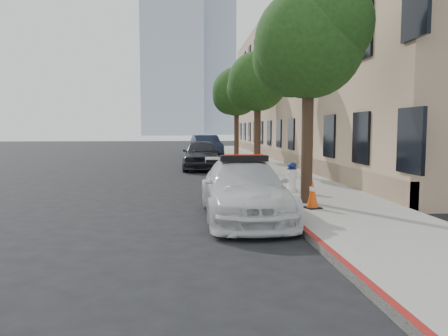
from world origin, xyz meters
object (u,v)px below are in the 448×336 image
(parked_car_far, at_px, (206,146))
(police_car, at_px, (244,190))
(fire_hydrant, at_px, (292,177))
(traffic_cone, at_px, (313,194))
(parked_car_mid, at_px, (201,154))

(parked_car_far, bearing_deg, police_car, -97.84)
(fire_hydrant, bearing_deg, police_car, -136.69)
(police_car, bearing_deg, fire_hydrant, 58.36)
(police_car, height_order, fire_hydrant, police_car)
(fire_hydrant, relative_size, traffic_cone, 1.31)
(police_car, bearing_deg, parked_car_far, 89.35)
(parked_car_mid, height_order, parked_car_far, parked_car_far)
(police_car, distance_m, traffic_cone, 1.76)
(fire_hydrant, bearing_deg, parked_car_far, 80.17)
(traffic_cone, bearing_deg, parked_car_far, 94.37)
(police_car, relative_size, parked_car_far, 0.96)
(police_car, distance_m, fire_hydrant, 3.68)
(fire_hydrant, xyz_separation_m, traffic_cone, (-0.18, -2.84, -0.10))
(parked_car_mid, relative_size, fire_hydrant, 4.98)
(police_car, height_order, traffic_cone, police_car)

